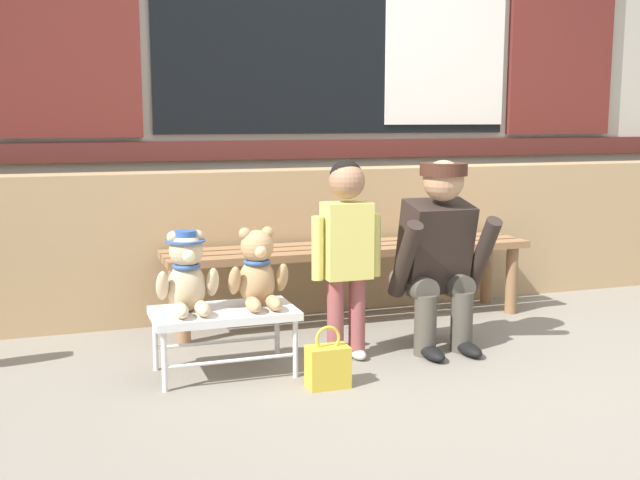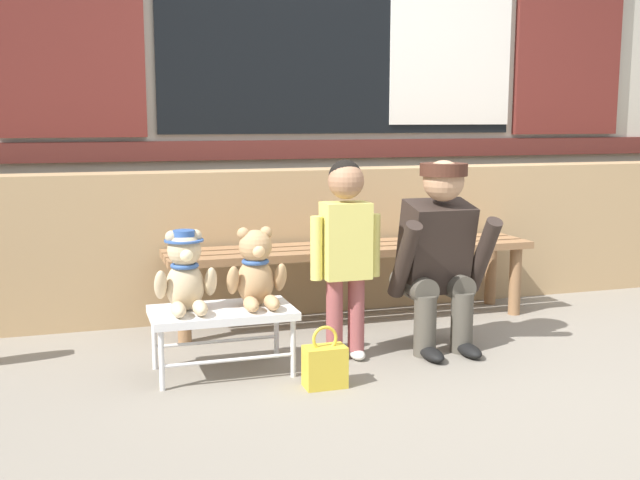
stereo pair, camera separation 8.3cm
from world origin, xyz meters
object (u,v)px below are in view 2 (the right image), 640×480
wooden_bench_long (352,257)px  teddy_bear_plain (256,271)px  small_display_bench (222,316)px  child_standing (346,238)px  handbag_on_ground (325,365)px  adult_crouching (439,255)px  teddy_bear_with_hat (185,273)px

wooden_bench_long → teddy_bear_plain: bearing=-136.7°
small_display_bench → child_standing: bearing=2.1°
wooden_bench_long → handbag_on_ground: (-0.49, -0.99, -0.28)m
teddy_bear_plain → handbag_on_ground: 0.54m
small_display_bench → teddy_bear_plain: 0.25m
child_standing → adult_crouching: bearing=2.2°
teddy_bear_with_hat → adult_crouching: bearing=1.8°
teddy_bear_plain → teddy_bear_with_hat: bearing=179.9°
wooden_bench_long → adult_crouching: (0.23, -0.63, 0.11)m
small_display_bench → handbag_on_ground: small_display_bench is taller
wooden_bench_long → child_standing: bearing=-112.7°
small_display_bench → adult_crouching: 1.12m
wooden_bench_long → small_display_bench: wooden_bench_long is taller
wooden_bench_long → small_display_bench: bearing=-142.3°
teddy_bear_plain → handbag_on_ground: teddy_bear_plain is taller
handbag_on_ground → wooden_bench_long: bearing=63.9°
teddy_bear_with_hat → adult_crouching: size_ratio=0.38×
adult_crouching → handbag_on_ground: (-0.71, -0.36, -0.38)m
child_standing → teddy_bear_plain: bearing=-177.4°
small_display_bench → teddy_bear_with_hat: 0.26m
teddy_bear_with_hat → adult_crouching: adult_crouching is taller
small_display_bench → teddy_bear_with_hat: (-0.16, 0.00, 0.21)m
small_display_bench → adult_crouching: bearing=2.1°
teddy_bear_with_hat → child_standing: bearing=1.5°
wooden_bench_long → teddy_bear_with_hat: size_ratio=5.78×
teddy_bear_plain → handbag_on_ground: (0.22, -0.32, -0.37)m
wooden_bench_long → handbag_on_ground: size_ratio=7.72×
wooden_bench_long → teddy_bear_with_hat: (-1.03, -0.67, 0.10)m
child_standing → handbag_on_ground: size_ratio=3.52×
teddy_bear_plain → handbag_on_ground: bearing=-55.0°
teddy_bear_with_hat → handbag_on_ground: (0.54, -0.32, -0.38)m
wooden_bench_long → teddy_bear_plain: size_ratio=5.78×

